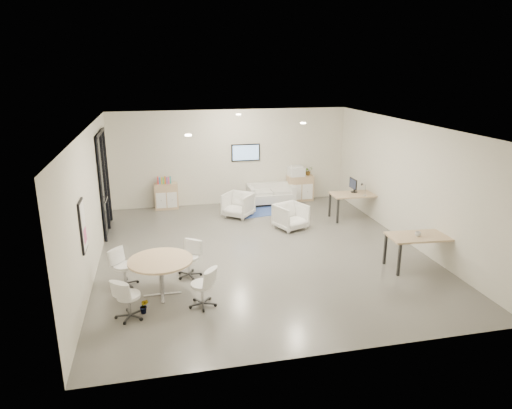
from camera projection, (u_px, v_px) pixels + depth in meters
The scene contains 21 objects.
room_shell at pixel (261, 191), 11.25m from camera, with size 9.60×10.60×4.80m.
glass_door at pixel (104, 180), 12.80m from camera, with size 0.09×1.90×2.85m.
artwork at pixel (83, 226), 8.94m from camera, with size 0.05×0.54×1.04m.
wall_tv at pixel (246, 153), 15.48m from camera, with size 0.98×0.06×0.58m.
ceiling_spots at pixel (246, 123), 11.53m from camera, with size 3.14×4.14×0.03m.
sideboard_left at pixel (166, 196), 15.12m from camera, with size 0.76×0.40×0.86m.
sideboard_right at pixel (300, 188), 16.06m from camera, with size 0.90×0.43×0.90m.
books at pixel (164, 180), 14.95m from camera, with size 0.45×0.14×0.22m.
printer at pixel (296, 171), 15.85m from camera, with size 0.55×0.47×0.37m.
loveseat at pixel (271, 194), 15.72m from camera, with size 1.59×0.81×0.59m.
blue_rug at pixel (258, 212), 14.84m from camera, with size 1.44×0.96×0.01m, color navy.
armchair_left at pixel (238, 204), 14.32m from camera, with size 0.82×0.76×0.84m, color silver.
armchair_right at pixel (291, 215), 13.24m from camera, with size 0.79×0.74×0.82m, color silver.
desk_rear at pixel (356, 196), 14.07m from camera, with size 1.56×0.82×0.80m.
desk_front at pixel (421, 239), 10.59m from camera, with size 1.57×0.86×0.79m.
monitor at pixel (353, 185), 14.11m from camera, with size 0.20×0.50×0.44m.
round_table at pixel (161, 263), 9.26m from camera, with size 1.31×1.31×0.80m.
meeting_chairs at pixel (161, 277), 9.35m from camera, with size 2.35×2.35×0.82m.
plant_cabinet at pixel (308, 172), 15.96m from camera, with size 0.28×0.31×0.25m, color #3F7F3F.
plant_floor at pixel (144, 310), 8.75m from camera, with size 0.17×0.31×0.14m, color #3F7F3F.
cup at pixel (418, 234), 10.50m from camera, with size 0.13×0.10×0.13m, color white.
Camera 1 is at (-2.48, -10.57, 4.54)m, focal length 32.00 mm.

